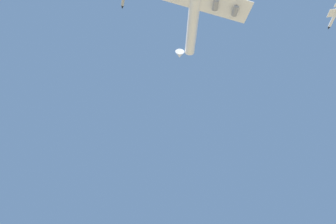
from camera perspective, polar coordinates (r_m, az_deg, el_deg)
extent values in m
cylinder|color=white|center=(140.29, 6.79, 25.82)|extent=(32.33, 65.14, 6.40)
cone|color=white|center=(158.21, 2.92, 14.12)|extent=(7.55, 6.97, 6.08)
cylinder|color=gray|center=(138.89, 16.36, 23.02)|extent=(4.71, 5.77, 3.00)
cylinder|color=gray|center=(137.31, 11.73, 24.60)|extent=(4.71, 5.77, 3.00)
cone|color=black|center=(130.54, -11.32, 24.26)|extent=(2.40, 2.50, 1.50)
cylinder|color=silver|center=(159.72, 36.17, 18.92)|extent=(4.96, 12.92, 1.50)
cone|color=black|center=(163.22, 35.15, 16.78)|extent=(1.99, 2.33, 1.50)
cube|color=silver|center=(158.91, 36.41, 19.32)|extent=(8.89, 6.40, 0.24)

